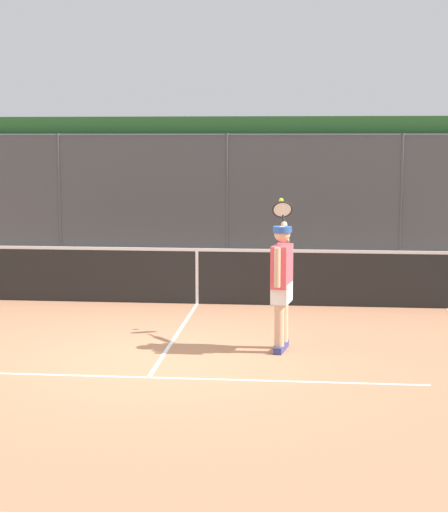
% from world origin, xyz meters
% --- Properties ---
extents(ground_plane, '(60.00, 60.00, 0.00)m').
position_xyz_m(ground_plane, '(0.00, 0.00, 0.00)').
color(ground_plane, '#B27551').
extents(court_line_markings, '(8.49, 8.25, 0.01)m').
position_xyz_m(court_line_markings, '(0.00, 1.21, 0.00)').
color(court_line_markings, white).
rests_on(court_line_markings, ground).
extents(fence_backdrop, '(19.13, 1.37, 3.33)m').
position_xyz_m(fence_backdrop, '(0.00, -9.90, 1.65)').
color(fence_backdrop, '#474C51').
rests_on(fence_backdrop, ground).
extents(tennis_net, '(10.91, 0.09, 1.07)m').
position_xyz_m(tennis_net, '(0.00, -3.71, 0.49)').
color(tennis_net, '#2D2D2D').
rests_on(tennis_net, ground).
extents(tennis_player, '(0.33, 1.42, 1.97)m').
position_xyz_m(tennis_player, '(-1.53, -0.66, 0.98)').
color(tennis_player, navy).
rests_on(tennis_player, ground).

